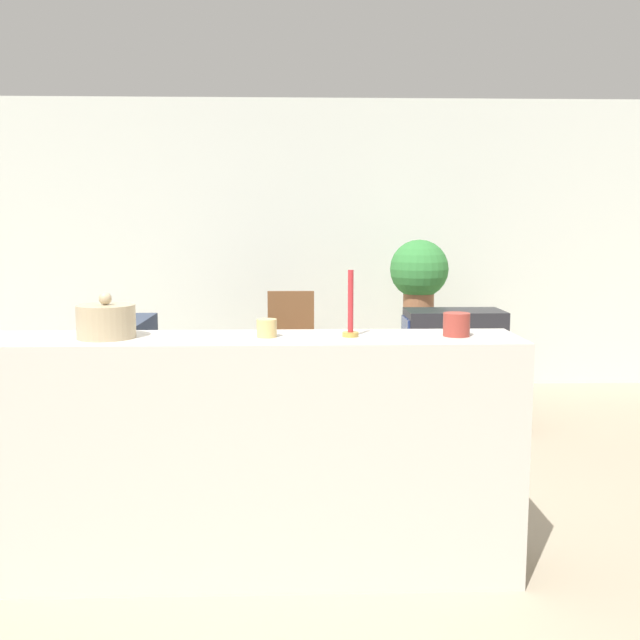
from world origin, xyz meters
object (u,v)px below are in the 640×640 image
Objects in this scene: couch at (166,412)px; decorative_bowl at (106,321)px; wooden_chair at (291,345)px; potted_plant at (419,272)px; television at (453,343)px.

couch is 1.87m from decorative_bowl.
wooden_chair is 3.99× the size of decorative_bowl.
couch is 7.05× the size of decorative_bowl.
potted_plant is 2.54× the size of decorative_bowl.
potted_plant reaches higher than decorative_bowl.
couch is 2.78× the size of potted_plant.
potted_plant reaches higher than television.
decorative_bowl is (-1.97, -2.18, 0.47)m from television.
television is at bearing -83.15° from potted_plant.
wooden_chair is at bearing 149.29° from television.
couch is 1.77× the size of wooden_chair.
wooden_chair is at bearing 75.35° from decorative_bowl.
television is 1.17× the size of potted_plant.
potted_plant is 3.60m from decorative_bowl.
wooden_chair is (0.83, 1.23, 0.24)m from couch.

